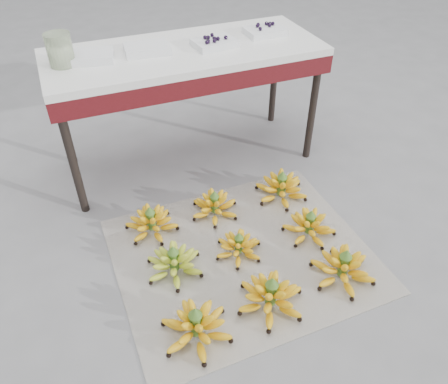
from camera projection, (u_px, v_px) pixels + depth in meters
name	position (u px, v px, depth m)	size (l,w,h in m)	color
ground	(251.00, 247.00, 2.27)	(60.00, 60.00, 0.00)	slate
newspaper_mat	(243.00, 255.00, 2.22)	(1.25, 1.05, 0.01)	white
bunch_front_left	(196.00, 326.00, 1.82)	(0.38, 0.38, 0.19)	yellow
bunch_front_center	(271.00, 296.00, 1.94)	(0.40, 0.40, 0.19)	yellow
bunch_front_right	(343.00, 268.00, 2.07)	(0.35, 0.35, 0.19)	yellow
bunch_mid_left	(174.00, 263.00, 2.10)	(0.28, 0.28, 0.17)	#7DAD28
bunch_mid_center	(239.00, 247.00, 2.19)	(0.29, 0.29, 0.15)	yellow
bunch_mid_right	(309.00, 226.00, 2.30)	(0.32, 0.32, 0.17)	yellow
bunch_back_left	(151.00, 223.00, 2.32)	(0.35, 0.35, 0.17)	yellow
bunch_back_center	(215.00, 206.00, 2.43)	(0.28, 0.28, 0.16)	yellow
bunch_back_right	(281.00, 188.00, 2.54)	(0.34, 0.34, 0.18)	yellow
vendor_table	(185.00, 63.00, 2.47)	(1.55, 0.62, 0.74)	black
tray_far_left	(89.00, 57.00, 2.28)	(0.28, 0.23, 0.04)	silver
tray_left	(147.00, 49.00, 2.37)	(0.26, 0.19, 0.04)	silver
tray_right	(214.00, 43.00, 2.43)	(0.25, 0.19, 0.06)	silver
tray_far_right	(265.00, 31.00, 2.58)	(0.23, 0.17, 0.06)	silver
glass_jar	(60.00, 50.00, 2.19)	(0.13, 0.13, 0.16)	beige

